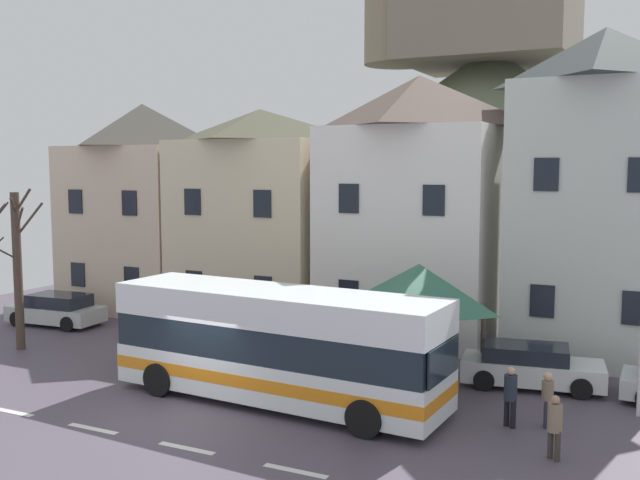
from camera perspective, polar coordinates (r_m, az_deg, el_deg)
ground_plane at (r=20.74m, az=-10.81°, el=-13.58°), size 40.00×60.00×0.07m
townhouse_00 at (r=35.76m, az=-13.80°, el=2.62°), size 6.30×5.83×9.81m
townhouse_01 at (r=31.82m, az=-4.74°, el=1.94°), size 6.74×5.46×9.32m
townhouse_02 at (r=29.34m, az=7.79°, el=2.67°), size 6.57×6.51×10.45m
townhouse_03 at (r=28.06m, az=21.42°, el=3.54°), size 5.74×6.70×11.78m
hilltop_castle at (r=50.19m, az=13.12°, el=6.80°), size 42.38×42.38×23.94m
transit_bus at (r=20.96m, az=-3.45°, el=-8.44°), size 10.22×3.21×3.30m
bus_shelter at (r=22.43m, az=7.87°, el=-3.77°), size 3.60×3.60×3.85m
parked_car_01 at (r=33.08m, az=-20.22°, el=-5.24°), size 4.24×2.12×1.36m
parked_car_02 at (r=27.71m, az=-9.09°, el=-6.99°), size 3.90×2.06×1.45m
parked_car_03 at (r=23.53m, az=16.41°, el=-9.61°), size 4.47×2.33×1.32m
pedestrian_00 at (r=19.85m, az=14.92°, el=-11.71°), size 0.34×0.34×1.62m
pedestrian_01 at (r=18.08m, az=18.18°, el=-13.66°), size 0.34×0.34×1.55m
pedestrian_02 at (r=20.14m, az=17.65°, el=-11.85°), size 0.31×0.35×1.48m
public_bench at (r=25.81m, az=6.12°, el=-8.46°), size 1.41×0.48×0.87m
bare_tree_01 at (r=28.87m, az=-22.90°, el=-2.04°), size 0.96×1.61×6.05m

